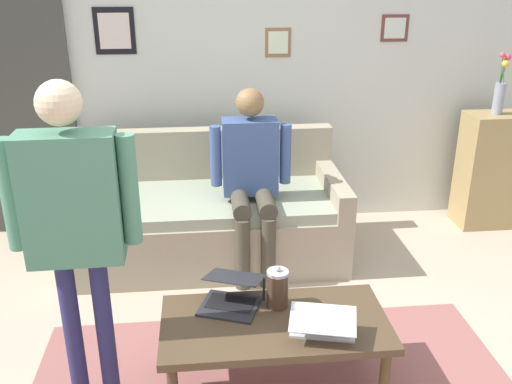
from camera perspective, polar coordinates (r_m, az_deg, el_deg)
name	(u,v)px	position (r m, az deg, el deg)	size (l,w,h in m)	color
back_wall	(236,59)	(4.50, -2.07, 13.39)	(7.04, 0.11, 2.70)	silver
interior_door	(19,107)	(4.67, -22.98, 7.93)	(0.82, 0.09, 2.05)	#403F38
couch	(212,216)	(4.15, -4.54, -2.50)	(1.89, 0.91, 0.88)	tan
coffee_table	(275,329)	(2.83, 1.92, -13.70)	(1.11, 0.56, 0.42)	#4E3B27
laptop_left	(323,324)	(2.72, 6.79, -13.19)	(0.36, 0.34, 0.13)	silver
laptop_center	(231,296)	(2.90, -2.52, -10.50)	(0.38, 0.40, 0.15)	#28282D
french_press	(277,288)	(2.86, 2.19, -9.77)	(0.13, 0.11, 0.23)	#4C3323
side_shelf	(487,170)	(4.96, 22.43, 2.04)	(0.42, 0.32, 0.94)	#A58955
flower_vase	(500,89)	(4.79, 23.58, 9.53)	(0.10, 0.10, 0.48)	#8E95A5
person_standing	(74,214)	(2.53, -18.05, -2.18)	(0.57, 0.19, 1.61)	navy
person_seated	(251,172)	(3.80, -0.48, 2.08)	(0.55, 0.51, 1.28)	#474133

